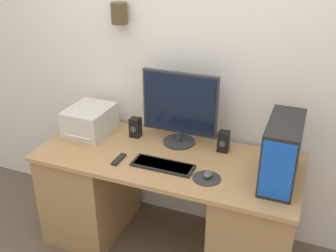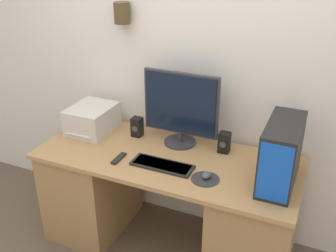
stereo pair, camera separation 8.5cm
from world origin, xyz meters
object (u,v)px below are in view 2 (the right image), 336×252
at_px(computer_tower, 281,154).
at_px(mouse, 206,175).
at_px(monitor, 181,107).
at_px(remote_control, 119,158).
at_px(speaker_right, 224,142).
at_px(speaker_left, 137,127).
at_px(keyboard, 162,165).
at_px(printer, 92,119).

bearing_deg(computer_tower, mouse, -161.79).
relative_size(monitor, mouse, 7.11).
xyz_separation_m(mouse, remote_control, (-0.61, -0.02, -0.01)).
height_order(speaker_right, remote_control, speaker_right).
xyz_separation_m(speaker_left, speaker_right, (0.66, 0.03, 0.00)).
distance_m(keyboard, mouse, 0.31).
height_order(mouse, printer, printer).
bearing_deg(remote_control, speaker_left, 97.79).
distance_m(printer, speaker_left, 0.36).
bearing_deg(remote_control, keyboard, 6.87).
relative_size(mouse, speaker_right, 0.53).
xyz_separation_m(keyboard, speaker_right, (0.31, 0.35, 0.06)).
bearing_deg(speaker_left, printer, -169.22).
height_order(mouse, computer_tower, computer_tower).
height_order(computer_tower, speaker_right, computer_tower).
height_order(keyboard, mouse, mouse).
distance_m(monitor, speaker_left, 0.40).
xyz_separation_m(printer, speaker_right, (1.01, 0.09, -0.03)).
bearing_deg(mouse, speaker_right, 89.51).
height_order(monitor, computer_tower, monitor).
bearing_deg(mouse, keyboard, 177.17).
bearing_deg(speaker_left, remote_control, -82.21).
xyz_separation_m(monitor, keyboard, (0.02, -0.35, -0.27)).
relative_size(monitor, computer_tower, 1.15).
bearing_deg(speaker_right, printer, -174.82).
bearing_deg(keyboard, computer_tower, 9.47).
bearing_deg(computer_tower, keyboard, -170.53).
xyz_separation_m(mouse, speaker_left, (-0.66, 0.34, 0.05)).
height_order(printer, speaker_right, printer).
distance_m(mouse, printer, 1.05).
height_order(monitor, keyboard, monitor).
xyz_separation_m(monitor, computer_tower, (0.73, -0.23, -0.08)).
distance_m(computer_tower, remote_control, 1.05).
relative_size(monitor, keyboard, 1.33).
distance_m(keyboard, remote_control, 0.31).
height_order(keyboard, speaker_left, speaker_left).
bearing_deg(speaker_right, keyboard, -131.62).
distance_m(printer, remote_control, 0.50).
height_order(keyboard, computer_tower, computer_tower).
xyz_separation_m(computer_tower, speaker_left, (-1.07, 0.20, -0.12)).
bearing_deg(remote_control, printer, 143.53).
relative_size(monitor, remote_control, 3.69).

